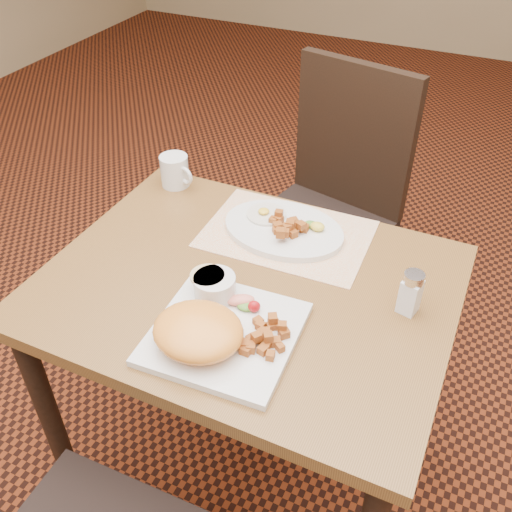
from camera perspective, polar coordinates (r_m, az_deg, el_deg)
The scene contains 15 objects.
ground at distance 1.85m, azimuth -0.68°, elevation -20.34°, with size 8.00×8.00×0.00m, color black.
table at distance 1.34m, azimuth -0.89°, elevation -6.10°, with size 0.90×0.70×0.75m.
chair_far at distance 1.95m, azimuth 7.51°, elevation 5.75°, with size 0.51×0.51×0.97m.
placemat at distance 1.41m, azimuth 3.10°, elevation 2.22°, with size 0.40×0.28×0.00m, color white.
plate_square at distance 1.15m, azimuth -3.14°, elevation -7.74°, with size 0.28×0.28×0.02m, color silver.
plate_oval at distance 1.41m, azimuth 2.77°, elevation 2.68°, with size 0.30×0.23×0.02m, color silver, non-canonical shape.
hollandaise_mound at distance 1.10m, azimuth -5.88°, elevation -7.51°, with size 0.18×0.16×0.07m.
ramekin at distance 1.20m, azimuth -4.20°, elevation -2.97°, with size 0.10×0.09×0.05m.
garnish_sq at distance 1.18m, azimuth -1.13°, elevation -4.70°, with size 0.09×0.06×0.03m.
fried_egg at distance 1.44m, azimuth 1.03°, elevation 4.24°, with size 0.10×0.10×0.02m.
garnish_ov at distance 1.40m, azimuth 5.95°, elevation 3.03°, with size 0.06×0.04×0.02m.
salt_shaker at distance 1.21m, azimuth 15.22°, elevation -3.50°, with size 0.05×0.05×0.10m.
coffee_mug at distance 1.60m, azimuth -8.09°, elevation 8.41°, with size 0.11×0.08×0.09m.
home_fries_sq at distance 1.11m, azimuth 0.75°, elevation -8.07°, with size 0.11×0.11×0.03m.
home_fries_ov at distance 1.38m, azimuth 3.07°, elevation 3.00°, with size 0.10×0.11×0.04m.
Camera 1 is at (0.42, -0.86, 1.59)m, focal length 40.00 mm.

